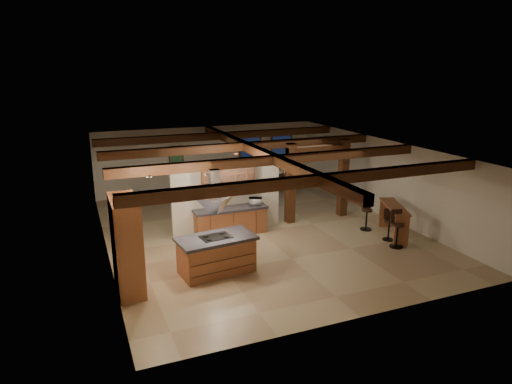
% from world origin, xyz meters
% --- Properties ---
extents(ground, '(12.00, 12.00, 0.00)m').
position_xyz_m(ground, '(0.00, 0.00, 0.00)').
color(ground, tan).
rests_on(ground, ground).
extents(room_walls, '(12.00, 12.00, 12.00)m').
position_xyz_m(room_walls, '(0.00, 0.00, 1.78)').
color(room_walls, beige).
rests_on(room_walls, ground).
extents(ceiling_beams, '(10.00, 12.00, 0.28)m').
position_xyz_m(ceiling_beams, '(0.00, 0.00, 2.76)').
color(ceiling_beams, '#3A1E0E').
rests_on(ceiling_beams, room_walls).
extents(timber_posts, '(2.50, 0.30, 2.90)m').
position_xyz_m(timber_posts, '(2.50, 0.50, 1.76)').
color(timber_posts, '#3A1E0E').
rests_on(timber_posts, ground).
extents(partition_wall, '(3.80, 0.18, 2.20)m').
position_xyz_m(partition_wall, '(-1.00, 0.50, 1.10)').
color(partition_wall, beige).
rests_on(partition_wall, ground).
extents(pantry_cabinet, '(0.67, 1.60, 2.40)m').
position_xyz_m(pantry_cabinet, '(-4.67, -2.60, 1.20)').
color(pantry_cabinet, brown).
rests_on(pantry_cabinet, ground).
extents(back_counter, '(2.50, 0.66, 0.94)m').
position_xyz_m(back_counter, '(-1.00, 0.11, 0.48)').
color(back_counter, brown).
rests_on(back_counter, ground).
extents(upper_display_cabinet, '(1.80, 0.36, 0.95)m').
position_xyz_m(upper_display_cabinet, '(-1.00, 0.31, 1.85)').
color(upper_display_cabinet, brown).
rests_on(upper_display_cabinet, partition_wall).
extents(range_hood, '(1.10, 1.10, 1.40)m').
position_xyz_m(range_hood, '(-2.31, -2.49, 1.78)').
color(range_hood, silver).
rests_on(range_hood, room_walls).
extents(back_windows, '(2.70, 0.07, 1.70)m').
position_xyz_m(back_windows, '(2.80, 5.93, 1.50)').
color(back_windows, '#3A1E0E').
rests_on(back_windows, room_walls).
extents(framed_art, '(0.65, 0.05, 0.85)m').
position_xyz_m(framed_art, '(-1.50, 5.94, 1.70)').
color(framed_art, '#3A1E0E').
rests_on(framed_art, room_walls).
extents(recessed_cans, '(3.16, 2.46, 0.03)m').
position_xyz_m(recessed_cans, '(-2.53, -1.93, 2.87)').
color(recessed_cans, silver).
rests_on(recessed_cans, room_walls).
extents(kitchen_island, '(2.22, 1.35, 1.05)m').
position_xyz_m(kitchen_island, '(-2.31, -2.49, 0.53)').
color(kitchen_island, brown).
rests_on(kitchen_island, ground).
extents(dining_table, '(1.96, 1.29, 0.64)m').
position_xyz_m(dining_table, '(-0.14, 2.50, 0.32)').
color(dining_table, '#3D1C0F').
rests_on(dining_table, ground).
extents(sofa, '(2.44, 1.70, 0.66)m').
position_xyz_m(sofa, '(3.11, 5.28, 0.33)').
color(sofa, black).
rests_on(sofa, ground).
extents(microwave, '(0.51, 0.43, 0.24)m').
position_xyz_m(microwave, '(-0.10, 0.11, 1.06)').
color(microwave, '#ACACB0').
rests_on(microwave, back_counter).
extents(bar_counter, '(1.23, 2.04, 1.05)m').
position_xyz_m(bar_counter, '(3.99, -2.05, 0.71)').
color(bar_counter, brown).
rests_on(bar_counter, ground).
extents(side_table, '(0.56, 0.56, 0.58)m').
position_xyz_m(side_table, '(3.66, 5.32, 0.29)').
color(side_table, '#3A1E0E').
rests_on(side_table, ground).
extents(table_lamp, '(0.26, 0.26, 0.31)m').
position_xyz_m(table_lamp, '(3.66, 5.32, 0.80)').
color(table_lamp, black).
rests_on(table_lamp, side_table).
extents(bar_stool_a, '(0.43, 0.45, 1.19)m').
position_xyz_m(bar_stool_a, '(3.46, -2.88, 0.61)').
color(bar_stool_a, black).
rests_on(bar_stool_a, ground).
extents(bar_stool_b, '(0.39, 0.40, 1.03)m').
position_xyz_m(bar_stool_b, '(3.62, -2.28, 0.52)').
color(bar_stool_b, black).
rests_on(bar_stool_b, ground).
extents(bar_stool_c, '(0.43, 0.44, 1.14)m').
position_xyz_m(bar_stool_c, '(3.52, -1.20, 0.58)').
color(bar_stool_c, black).
rests_on(bar_stool_c, ground).
extents(dining_chairs, '(1.93, 1.93, 1.26)m').
position_xyz_m(dining_chairs, '(-0.14, 2.50, 0.64)').
color(dining_chairs, '#3A1E0E').
rests_on(dining_chairs, ground).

